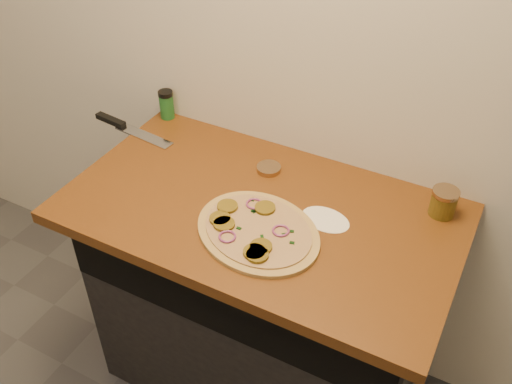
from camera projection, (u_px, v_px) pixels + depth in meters
The scene contains 8 objects.
cabinet at pixel (264, 302), 2.05m from camera, with size 1.10×0.60×0.86m, color black.
countertop at pixel (261, 211), 1.75m from camera, with size 1.20×0.70×0.04m, color brown.
pizza at pixel (257, 231), 1.63m from camera, with size 0.49×0.49×0.03m.
chefs_knife at pixel (126, 127), 2.07m from camera, with size 0.36×0.08×0.02m.
mason_jar_lid at pixel (269, 169), 1.87m from camera, with size 0.08×0.08×0.02m, color #A1825D.
salsa_jar at pixel (444, 202), 1.68m from camera, with size 0.08×0.08×0.09m.
spice_shaker at pixel (166, 104), 2.10m from camera, with size 0.05×0.05×0.11m.
flour_spill at pixel (325, 219), 1.68m from camera, with size 0.15×0.15×0.00m, color white.
Camera 1 is at (0.61, 0.24, 2.02)m, focal length 40.00 mm.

